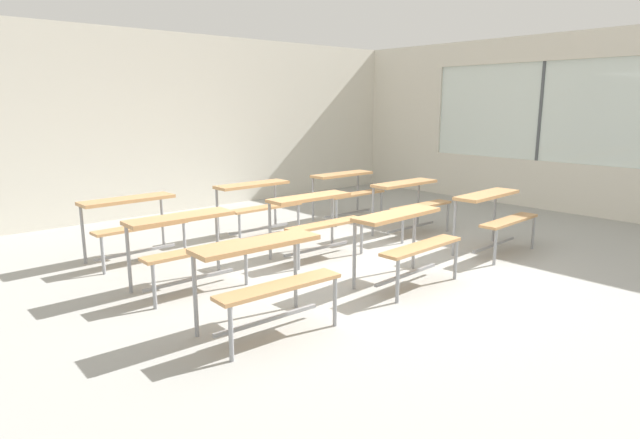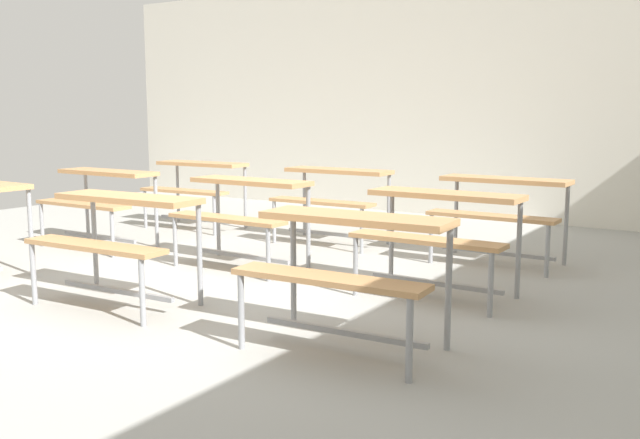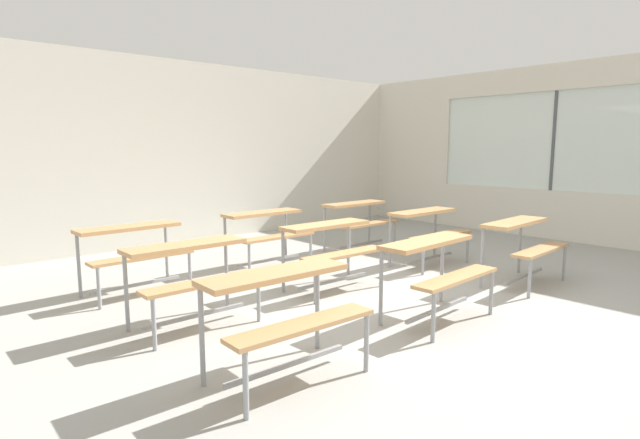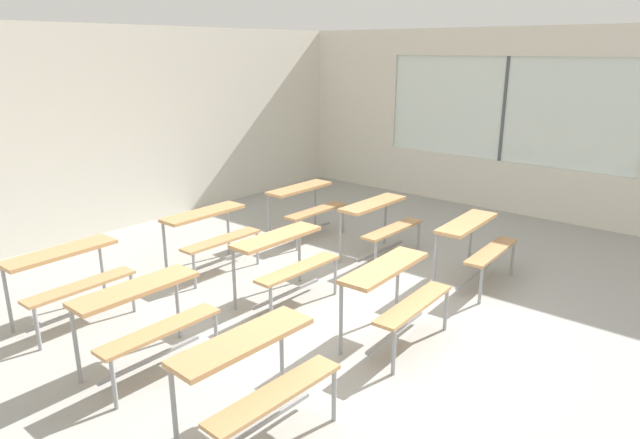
{
  "view_description": "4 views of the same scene",
  "coord_description": "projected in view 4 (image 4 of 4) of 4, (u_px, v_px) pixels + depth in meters",
  "views": [
    {
      "loc": [
        -4.19,
        -4.09,
        1.85
      ],
      "look_at": [
        0.0,
        0.67,
        0.46
      ],
      "focal_mm": 29.99,
      "sensor_mm": 36.0,
      "label": 1
    },
    {
      "loc": [
        3.7,
        -3.9,
        1.31
      ],
      "look_at": [
        0.38,
        1.28,
        0.37
      ],
      "focal_mm": 39.74,
      "sensor_mm": 36.0,
      "label": 2
    },
    {
      "loc": [
        -3.8,
        -3.3,
        1.6
      ],
      "look_at": [
        0.41,
        1.42,
        0.68
      ],
      "focal_mm": 28.0,
      "sensor_mm": 36.0,
      "label": 3
    },
    {
      "loc": [
        -4.08,
        -3.21,
        2.67
      ],
      "look_at": [
        0.48,
        0.65,
        0.83
      ],
      "focal_mm": 31.4,
      "sensor_mm": 36.0,
      "label": 4
    }
  ],
  "objects": [
    {
      "name": "ground",
      "position": [
        338.0,
        322.0,
        5.75
      ],
      "size": [
        10.0,
        9.0,
        0.05
      ],
      "primitive_type": "cube",
      "color": "#9E9E99"
    },
    {
      "name": "desk_bench_r2c2",
      "position": [
        305.0,
        200.0,
        8.1
      ],
      "size": [
        1.11,
        0.6,
        0.74
      ],
      "rotation": [
        0.0,
        0.0,
        -0.01
      ],
      "color": "tan",
      "rests_on": "ground"
    },
    {
      "name": "desk_bench_r0c2",
      "position": [
        475.0,
        238.0,
        6.49
      ],
      "size": [
        1.13,
        0.65,
        0.74
      ],
      "rotation": [
        0.0,
        0.0,
        0.05
      ],
      "color": "tan",
      "rests_on": "ground"
    },
    {
      "name": "desk_bench_r2c0",
      "position": [
        68.0,
        269.0,
        5.55
      ],
      "size": [
        1.12,
        0.63,
        0.74
      ],
      "rotation": [
        0.0,
        0.0,
        0.03
      ],
      "color": "tan",
      "rests_on": "ground"
    },
    {
      "name": "desk_bench_r1c1",
      "position": [
        284.0,
        253.0,
        6.0
      ],
      "size": [
        1.11,
        0.61,
        0.74
      ],
      "rotation": [
        0.0,
        0.0,
        -0.02
      ],
      "color": "tan",
      "rests_on": "ground"
    },
    {
      "name": "wall_back",
      "position": [
        96.0,
        132.0,
        8.09
      ],
      "size": [
        10.0,
        0.12,
        3.0
      ],
      "primitive_type": "cube",
      "color": "silver",
      "rests_on": "ground"
    },
    {
      "name": "desk_bench_r2c1",
      "position": [
        210.0,
        227.0,
        6.87
      ],
      "size": [
        1.1,
        0.6,
        0.74
      ],
      "rotation": [
        0.0,
        0.0,
        0.01
      ],
      "color": "tan",
      "rests_on": "ground"
    },
    {
      "name": "desk_bench_r1c2",
      "position": [
        380.0,
        217.0,
        7.29
      ],
      "size": [
        1.11,
        0.6,
        0.74
      ],
      "rotation": [
        0.0,
        0.0,
        -0.01
      ],
      "color": "tan",
      "rests_on": "ground"
    },
    {
      "name": "desk_bench_r0c0",
      "position": [
        254.0,
        366.0,
        3.86
      ],
      "size": [
        1.12,
        0.63,
        0.74
      ],
      "rotation": [
        0.0,
        0.0,
        -0.03
      ],
      "color": "tan",
      "rests_on": "ground"
    },
    {
      "name": "desk_bench_r0c1",
      "position": [
        395.0,
        286.0,
        5.17
      ],
      "size": [
        1.13,
        0.64,
        0.74
      ],
      "rotation": [
        0.0,
        0.0,
        0.05
      ],
      "color": "tan",
      "rests_on": "ground"
    },
    {
      "name": "wall_right",
      "position": [
        541.0,
        128.0,
        8.88
      ],
      "size": [
        0.12,
        9.0,
        3.0
      ],
      "color": "silver",
      "rests_on": "ground"
    },
    {
      "name": "desk_bench_r1c0",
      "position": [
        144.0,
        309.0,
        4.71
      ],
      "size": [
        1.1,
        0.59,
        0.74
      ],
      "rotation": [
        0.0,
        0.0,
        0.0
      ],
      "color": "tan",
      "rests_on": "ground"
    }
  ]
}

